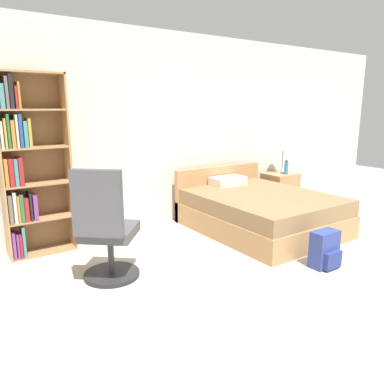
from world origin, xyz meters
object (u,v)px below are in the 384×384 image
at_px(bed, 258,210).
at_px(table_lamp, 283,146).
at_px(bookshelf, 26,166).
at_px(office_chair, 106,232).
at_px(nightstand, 280,190).
at_px(backpack_blue, 325,250).
at_px(water_bottle, 286,168).

distance_m(bed, table_lamp, 1.60).
bearing_deg(bookshelf, table_lamp, -0.62).
distance_m(office_chair, nightstand, 3.59).
relative_size(bookshelf, backpack_blue, 5.14).
xyz_separation_m(bed, nightstand, (1.16, 0.68, 0.02)).
bearing_deg(bed, bookshelf, 164.15).
distance_m(bookshelf, nightstand, 3.93).
distance_m(office_chair, backpack_blue, 2.21).
height_order(office_chair, nightstand, office_chair).
xyz_separation_m(bed, table_lamp, (1.23, 0.72, 0.72)).
distance_m(bookshelf, water_bottle, 3.88).
bearing_deg(backpack_blue, water_bottle, 51.94).
distance_m(nightstand, water_bottle, 0.40).
relative_size(bookshelf, nightstand, 3.61).
distance_m(bed, backpack_blue, 1.33).
relative_size(bed, backpack_blue, 4.95).
distance_m(bookshelf, bed, 2.90).
bearing_deg(bookshelf, office_chair, -68.95).
height_order(bed, table_lamp, table_lamp).
height_order(office_chair, backpack_blue, office_chair).
bearing_deg(table_lamp, office_chair, -163.02).
xyz_separation_m(nightstand, backpack_blue, (-1.46, -1.98, -0.09)).
distance_m(nightstand, table_lamp, 0.71).
bearing_deg(bed, backpack_blue, -103.00).
relative_size(bookshelf, water_bottle, 8.62).
bearing_deg(table_lamp, water_bottle, -114.88).
bearing_deg(bed, table_lamp, 30.37).
xyz_separation_m(bookshelf, office_chair, (0.43, -1.11, -0.51)).
bearing_deg(nightstand, office_chair, -163.29).
relative_size(table_lamp, water_bottle, 2.32).
height_order(bookshelf, bed, bookshelf).
bearing_deg(water_bottle, nightstand, 92.38).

